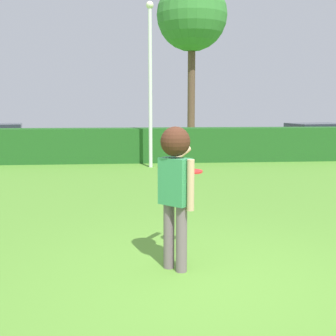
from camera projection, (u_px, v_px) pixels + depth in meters
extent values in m
plane|color=#5C9733|center=(205.00, 279.00, 5.29)|extent=(60.00, 60.00, 0.00)
cylinder|color=slate|center=(169.00, 236.00, 5.59)|extent=(0.14, 0.14, 0.84)
cylinder|color=slate|center=(181.00, 239.00, 5.46)|extent=(0.14, 0.14, 0.84)
cube|color=#39935A|center=(175.00, 181.00, 5.42)|extent=(0.42, 0.42, 0.58)
cylinder|color=tan|center=(175.00, 158.00, 5.75)|extent=(0.50, 0.50, 0.30)
cylinder|color=tan|center=(191.00, 185.00, 5.28)|extent=(0.09, 0.09, 0.62)
sphere|color=tan|center=(175.00, 144.00, 5.36)|extent=(0.22, 0.22, 0.22)
sphere|color=#452416|center=(175.00, 142.00, 5.35)|extent=(0.37, 0.37, 0.37)
cylinder|color=red|center=(193.00, 171.00, 5.97)|extent=(0.25, 0.25, 0.04)
cylinder|color=silver|center=(150.00, 90.00, 14.18)|extent=(0.12, 0.12, 5.02)
sphere|color=#F2EFCC|center=(150.00, 5.00, 13.80)|extent=(0.24, 0.24, 0.24)
cube|color=#21591F|center=(154.00, 145.00, 15.81)|extent=(28.22, 0.90, 1.21)
cylinder|color=black|center=(32.00, 144.00, 19.38)|extent=(0.61, 0.21, 0.60)
cylinder|color=black|center=(32.00, 148.00, 17.76)|extent=(0.61, 0.21, 0.60)
cube|color=white|center=(316.00, 139.00, 18.68)|extent=(4.45, 2.49, 0.55)
cube|color=#2D333D|center=(317.00, 128.00, 18.61)|extent=(2.46, 1.96, 0.40)
cylinder|color=black|center=(333.00, 143.00, 19.94)|extent=(0.61, 0.22, 0.60)
cylinder|color=black|center=(274.00, 145.00, 19.12)|extent=(0.61, 0.22, 0.60)
cylinder|color=black|center=(296.00, 149.00, 17.50)|extent=(0.61, 0.22, 0.60)
cylinder|color=brown|center=(191.00, 92.00, 21.65)|extent=(0.36, 0.36, 5.24)
sphere|color=#3B8837|center=(192.00, 15.00, 21.12)|extent=(3.38, 3.38, 3.38)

